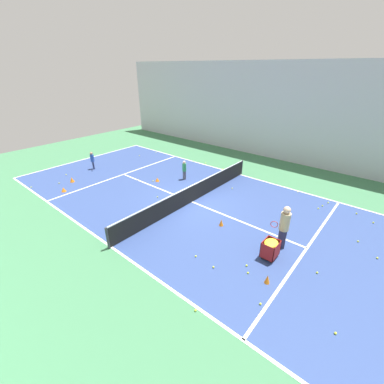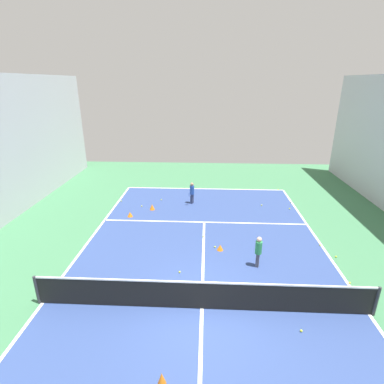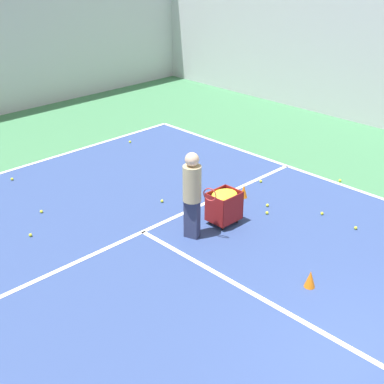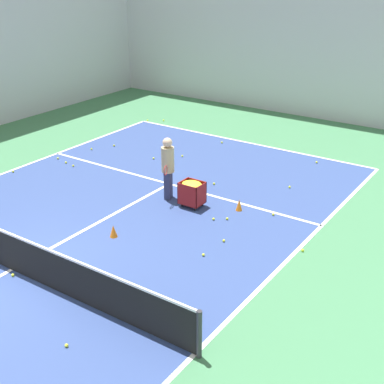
% 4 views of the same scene
% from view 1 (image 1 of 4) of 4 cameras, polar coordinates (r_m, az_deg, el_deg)
% --- Properties ---
extents(ground_plane, '(34.91, 34.91, 0.00)m').
position_cam_1_polar(ground_plane, '(13.65, -0.00, -2.22)').
color(ground_plane, '#3D754C').
extents(court_playing_area, '(9.96, 21.74, 0.00)m').
position_cam_1_polar(court_playing_area, '(13.64, -0.00, -2.21)').
color(court_playing_area, navy).
rests_on(court_playing_area, ground).
extents(line_baseline_near, '(9.96, 0.10, 0.00)m').
position_cam_1_polar(line_baseline_near, '(21.74, -22.61, 6.81)').
color(line_baseline_near, white).
rests_on(line_baseline_near, ground).
extents(line_sideline_left, '(0.10, 21.74, 0.00)m').
position_cam_1_polar(line_sideline_left, '(17.38, 10.68, 3.81)').
color(line_sideline_left, white).
rests_on(line_sideline_left, ground).
extents(line_sideline_right, '(0.10, 21.74, 0.00)m').
position_cam_1_polar(line_sideline_right, '(10.94, -17.46, -11.61)').
color(line_sideline_right, white).
rests_on(line_sideline_right, ground).
extents(line_service_near, '(9.96, 0.10, 0.00)m').
position_cam_1_polar(line_service_near, '(17.74, -14.95, 3.82)').
color(line_service_near, white).
rests_on(line_service_near, ground).
extents(line_service_far, '(9.96, 0.10, 0.00)m').
position_cam_1_polar(line_service_far, '(11.37, 24.18, -11.31)').
color(line_service_far, white).
rests_on(line_service_far, ground).
extents(line_centre_service, '(0.10, 11.96, 0.00)m').
position_cam_1_polar(line_centre_service, '(13.64, -0.00, -2.20)').
color(line_centre_service, white).
rests_on(line_centre_service, ground).
extents(hall_enclosure_left, '(0.15, 31.21, 6.89)m').
position_cam_1_polar(hall_enclosure_left, '(20.56, 18.39, 16.43)').
color(hall_enclosure_left, silver).
rests_on(hall_enclosure_left, ground).
extents(tennis_net, '(10.26, 0.10, 0.98)m').
position_cam_1_polar(tennis_net, '(13.41, -0.00, -0.31)').
color(tennis_net, '#2D2D33').
rests_on(tennis_net, ground).
extents(player_near_baseline, '(0.34, 0.59, 1.23)m').
position_cam_1_polar(player_near_baseline, '(19.12, -21.27, 6.77)').
color(player_near_baseline, '#2D3351').
rests_on(player_near_baseline, ground).
extents(coach_at_net, '(0.47, 0.70, 1.84)m').
position_cam_1_polar(coach_at_net, '(10.47, 19.81, -6.84)').
color(coach_at_net, '#2D3351').
rests_on(coach_at_net, ground).
extents(child_midcourt, '(0.31, 0.31, 1.23)m').
position_cam_1_polar(child_midcourt, '(16.14, -1.72, 5.17)').
color(child_midcourt, '#4C4C56').
rests_on(child_midcourt, ground).
extents(ball_cart, '(0.64, 0.53, 0.75)m').
position_cam_1_polar(ball_cart, '(10.09, 17.09, -11.42)').
color(ball_cart, maroon).
rests_on(ball_cart, ground).
extents(training_cone_0, '(0.27, 0.27, 0.31)m').
position_cam_1_polar(training_cone_0, '(17.59, -25.13, 2.50)').
color(training_cone_0, orange).
rests_on(training_cone_0, ground).
extents(training_cone_1, '(0.27, 0.27, 0.25)m').
position_cam_1_polar(training_cone_1, '(16.46, -26.65, 0.50)').
color(training_cone_1, orange).
rests_on(training_cone_1, ground).
extents(training_cone_2, '(0.18, 0.18, 0.33)m').
position_cam_1_polar(training_cone_2, '(9.29, 16.40, -18.07)').
color(training_cone_2, orange).
rests_on(training_cone_2, ground).
extents(training_cone_3, '(0.26, 0.26, 0.24)m').
position_cam_1_polar(training_cone_3, '(16.19, -7.72, 2.78)').
color(training_cone_3, orange).
rests_on(training_cone_3, ground).
extents(training_cone_4, '(0.20, 0.20, 0.32)m').
position_cam_1_polar(training_cone_4, '(11.70, 6.51, -6.74)').
color(training_cone_4, orange).
rests_on(training_cone_4, ground).
extents(tennis_ball_0, '(0.07, 0.07, 0.07)m').
position_cam_1_polar(tennis_ball_0, '(19.13, 3.04, 6.44)').
color(tennis_ball_0, yellow).
rests_on(tennis_ball_0, ground).
extents(tennis_ball_1, '(0.07, 0.07, 0.07)m').
position_cam_1_polar(tennis_ball_1, '(14.49, 35.31, -5.56)').
color(tennis_ball_1, yellow).
rests_on(tennis_ball_1, ground).
extents(tennis_ball_2, '(0.07, 0.07, 0.07)m').
position_cam_1_polar(tennis_ball_2, '(15.28, 28.01, -2.11)').
color(tennis_ball_2, yellow).
rests_on(tennis_ball_2, ground).
extents(tennis_ball_3, '(0.07, 0.07, 0.07)m').
position_cam_1_polar(tennis_ball_3, '(24.09, -12.92, 10.00)').
color(tennis_ball_3, yellow).
rests_on(tennis_ball_3, ground).
extents(tennis_ball_5, '(0.07, 0.07, 0.07)m').
position_cam_1_polar(tennis_ball_5, '(8.77, 29.27, -25.69)').
color(tennis_ball_5, yellow).
rests_on(tennis_ball_5, ground).
extents(tennis_ball_6, '(0.07, 0.07, 0.07)m').
position_cam_1_polar(tennis_ball_6, '(14.89, 32.73, -4.03)').
color(tennis_ball_6, yellow).
rests_on(tennis_ball_6, ground).
extents(tennis_ball_8, '(0.07, 0.07, 0.07)m').
position_cam_1_polar(tennis_ball_8, '(14.20, -7.68, -1.09)').
color(tennis_ball_8, yellow).
rests_on(tennis_ball_8, ground).
extents(tennis_ball_9, '(0.07, 0.07, 0.07)m').
position_cam_1_polar(tennis_ball_9, '(18.10, 6.82, 5.11)').
color(tennis_ball_9, yellow).
rests_on(tennis_ball_9, ground).
extents(tennis_ball_11, '(0.07, 0.07, 0.07)m').
position_cam_1_polar(tennis_ball_11, '(9.99, 0.85, -14.07)').
color(tennis_ball_11, yellow).
rests_on(tennis_ball_11, ground).
extents(tennis_ball_12, '(0.07, 0.07, 0.07)m').
position_cam_1_polar(tennis_ball_12, '(21.76, -7.99, 8.69)').
color(tennis_ball_12, yellow).
rests_on(tennis_ball_12, ground).
extents(tennis_ball_13, '(0.07, 0.07, 0.07)m').
position_cam_1_polar(tennis_ball_13, '(16.56, -11.91, 2.67)').
color(tennis_ball_13, yellow).
rests_on(tennis_ball_13, ground).
extents(tennis_ball_14, '(0.07, 0.07, 0.07)m').
position_cam_1_polar(tennis_ball_14, '(15.26, 8.92, 0.82)').
color(tennis_ball_14, yellow).
rests_on(tennis_ball_14, ground).
extents(tennis_ball_15, '(0.07, 0.07, 0.07)m').
position_cam_1_polar(tennis_ball_15, '(22.66, -9.07, 9.32)').
color(tennis_ball_15, yellow).
rests_on(tennis_ball_15, ground).
extents(tennis_ball_16, '(0.07, 0.07, 0.07)m').
position_cam_1_polar(tennis_ball_16, '(15.86, 22.47, 0.05)').
color(tennis_ball_16, yellow).
rests_on(tennis_ball_16, ground).
extents(tennis_ball_17, '(0.07, 0.07, 0.07)m').
position_cam_1_polar(tennis_ball_17, '(12.69, 32.97, -9.18)').
color(tennis_ball_17, yellow).
rests_on(tennis_ball_17, ground).
extents(tennis_ball_18, '(0.07, 0.07, 0.07)m').
position_cam_1_polar(tennis_ball_18, '(12.10, 35.90, -11.79)').
color(tennis_ball_18, yellow).
rests_on(tennis_ball_18, ground).
extents(tennis_ball_19, '(0.07, 0.07, 0.07)m').
position_cam_1_polar(tennis_ball_19, '(17.73, -27.43, 1.76)').
color(tennis_ball_19, yellow).
rests_on(tennis_ball_19, ground).
extents(tennis_ball_20, '(0.07, 0.07, 0.07)m').
position_cam_1_polar(tennis_ball_20, '(8.31, 0.77, -24.79)').
color(tennis_ball_20, yellow).
rests_on(tennis_ball_20, ground).
extents(tennis_ball_21, '(0.07, 0.07, 0.07)m').
position_cam_1_polar(tennis_ball_21, '(17.96, -32.14, 0.91)').
color(tennis_ball_21, yellow).
rests_on(tennis_ball_21, ground).
extents(tennis_ball_22, '(0.07, 0.07, 0.07)m').
position_cam_1_polar(tennis_ball_22, '(16.23, -8.66, 2.44)').
color(tennis_ball_22, yellow).
rests_on(tennis_ball_22, ground).
extents(tennis_ball_23, '(0.07, 0.07, 0.07)m').
position_cam_1_polar(tennis_ball_23, '(9.81, 12.04, -15.67)').
color(tennis_ball_23, yellow).
rests_on(tennis_ball_23, ground).
extents(tennis_ball_24, '(0.07, 0.07, 0.07)m').
position_cam_1_polar(tennis_ball_24, '(21.19, -11.63, 7.92)').
color(tennis_ball_24, yellow).
rests_on(tennis_ball_24, ground).
extents(tennis_ball_25, '(0.07, 0.07, 0.07)m').
position_cam_1_polar(tennis_ball_25, '(13.56, -1.20, -2.25)').
color(tennis_ball_25, yellow).
rests_on(tennis_ball_25, ground).
extents(tennis_ball_26, '(0.07, 0.07, 0.07)m').
position_cam_1_polar(tennis_ball_26, '(12.62, -12.75, -5.30)').
color(tennis_ball_26, yellow).
rests_on(tennis_ball_26, ground).
extents(tennis_ball_27, '(0.07, 0.07, 0.07)m').
position_cam_1_polar(tennis_ball_27, '(18.94, -26.18, 3.49)').
color(tennis_ball_27, yellow).
rests_on(tennis_ball_27, ground).
extents(tennis_ball_28, '(0.07, 0.07, 0.07)m').
position_cam_1_polar(tennis_ball_28, '(14.82, 27.01, -2.73)').
color(tennis_ball_28, yellow).
rests_on(tennis_ball_28, ground).
extents(tennis_ball_29, '(0.07, 0.07, 0.07)m').
position_cam_1_polar(tennis_ball_29, '(9.58, 4.77, -16.29)').
color(tennis_ball_29, yellow).
rests_on(tennis_ball_29, ground).
extents(tennis_ball_30, '(0.07, 0.07, 0.07)m').
position_cam_1_polar(tennis_ball_30, '(14.45, 26.25, -3.29)').
color(tennis_ball_30, yellow).
rests_on(tennis_ball_30, ground).
extents(tennis_ball_31, '(0.07, 0.07, 0.07)m').
position_cam_1_polar(tennis_ball_31, '(19.43, 0.39, 6.79)').
color(tennis_ball_31, yellow).
rests_on(tennis_ball_31, ground).
extents(tennis_ball_33, '(0.07, 0.07, 0.07)m').
position_cam_1_polar(tennis_ball_33, '(8.71, 14.96, -22.87)').
color(tennis_ball_33, yellow).
rests_on(tennis_ball_33, ground).
extents(tennis_ball_35, '(0.07, 0.07, 0.07)m').
position_cam_1_polar(tennis_ball_35, '(10.32, 26.05, -15.79)').
color(tennis_ball_35, yellow).
rests_on(tennis_ball_35, ground).
extents(tennis_ball_36, '(0.07, 0.07, 0.07)m').
position_cam_1_polar(tennis_ball_36, '(9.54, 12.34, -17.14)').
color(tennis_ball_36, yellow).
rests_on(tennis_ball_36, ground).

